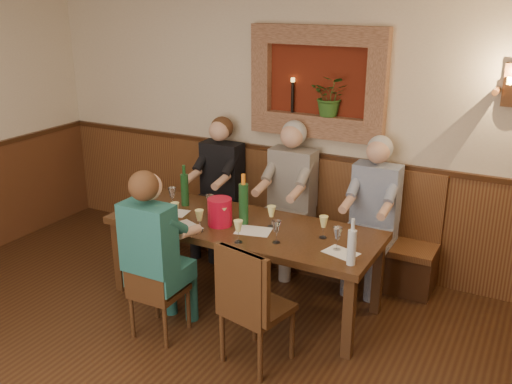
{
  "coord_description": "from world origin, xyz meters",
  "views": [
    {
      "loc": [
        2.27,
        -2.15,
        2.66
      ],
      "look_at": [
        0.1,
        1.9,
        1.05
      ],
      "focal_mm": 40.0,
      "sensor_mm": 36.0,
      "label": 1
    }
  ],
  "objects_px": {
    "person_bench_left": "(218,197)",
    "wine_bottle_green_a": "(244,203)",
    "dining_table": "(243,232)",
    "wine_bottle_green_b": "(185,189)",
    "person_chair_front": "(158,268)",
    "spittoon_bucket": "(220,212)",
    "person_bench_right": "(371,226)",
    "chair_near_left": "(159,307)",
    "chair_near_right": "(256,328)",
    "water_bottle": "(352,246)",
    "bench": "(288,231)",
    "person_bench_mid": "(288,208)"
  },
  "relations": [
    {
      "from": "bench",
      "to": "person_bench_left",
      "type": "relative_size",
      "value": 2.06
    },
    {
      "from": "wine_bottle_green_b",
      "to": "chair_near_left",
      "type": "bearing_deg",
      "value": -68.44
    },
    {
      "from": "dining_table",
      "to": "chair_near_left",
      "type": "height_order",
      "value": "chair_near_left"
    },
    {
      "from": "chair_near_right",
      "to": "wine_bottle_green_a",
      "type": "bearing_deg",
      "value": 136.99
    },
    {
      "from": "bench",
      "to": "water_bottle",
      "type": "relative_size",
      "value": 8.27
    },
    {
      "from": "person_bench_mid",
      "to": "person_bench_right",
      "type": "bearing_deg",
      "value": 0.1
    },
    {
      "from": "dining_table",
      "to": "wine_bottle_green_a",
      "type": "height_order",
      "value": "wine_bottle_green_a"
    },
    {
      "from": "chair_near_right",
      "to": "person_bench_right",
      "type": "distance_m",
      "value": 1.66
    },
    {
      "from": "chair_near_left",
      "to": "person_chair_front",
      "type": "distance_m",
      "value": 0.34
    },
    {
      "from": "water_bottle",
      "to": "spittoon_bucket",
      "type": "bearing_deg",
      "value": 171.3
    },
    {
      "from": "wine_bottle_green_b",
      "to": "water_bottle",
      "type": "height_order",
      "value": "wine_bottle_green_b"
    },
    {
      "from": "wine_bottle_green_a",
      "to": "water_bottle",
      "type": "height_order",
      "value": "wine_bottle_green_a"
    },
    {
      "from": "person_chair_front",
      "to": "spittoon_bucket",
      "type": "relative_size",
      "value": 5.94
    },
    {
      "from": "chair_near_right",
      "to": "water_bottle",
      "type": "xyz_separation_m",
      "value": [
        0.56,
        0.45,
        0.61
      ]
    },
    {
      "from": "dining_table",
      "to": "person_bench_left",
      "type": "xyz_separation_m",
      "value": [
        -0.78,
        0.84,
        -0.07
      ]
    },
    {
      "from": "person_bench_right",
      "to": "spittoon_bucket",
      "type": "height_order",
      "value": "person_bench_right"
    },
    {
      "from": "person_bench_left",
      "to": "person_bench_right",
      "type": "xyz_separation_m",
      "value": [
        1.68,
        0.0,
        -0.0
      ]
    },
    {
      "from": "dining_table",
      "to": "spittoon_bucket",
      "type": "distance_m",
      "value": 0.28
    },
    {
      "from": "person_bench_mid",
      "to": "person_chair_front",
      "type": "xyz_separation_m",
      "value": [
        -0.39,
        -1.61,
        -0.03
      ]
    },
    {
      "from": "dining_table",
      "to": "wine_bottle_green_b",
      "type": "height_order",
      "value": "wine_bottle_green_b"
    },
    {
      "from": "bench",
      "to": "spittoon_bucket",
      "type": "distance_m",
      "value": 1.19
    },
    {
      "from": "bench",
      "to": "wine_bottle_green_a",
      "type": "distance_m",
      "value": 1.11
    },
    {
      "from": "chair_near_left",
      "to": "spittoon_bucket",
      "type": "relative_size",
      "value": 3.58
    },
    {
      "from": "person_bench_right",
      "to": "spittoon_bucket",
      "type": "distance_m",
      "value": 1.45
    },
    {
      "from": "person_bench_right",
      "to": "bench",
      "type": "bearing_deg",
      "value": 173.26
    },
    {
      "from": "spittoon_bucket",
      "to": "bench",
      "type": "bearing_deg",
      "value": 80.65
    },
    {
      "from": "dining_table",
      "to": "chair_near_left",
      "type": "distance_m",
      "value": 0.96
    },
    {
      "from": "person_bench_right",
      "to": "person_chair_front",
      "type": "distance_m",
      "value": 2.04
    },
    {
      "from": "person_bench_left",
      "to": "person_chair_front",
      "type": "distance_m",
      "value": 1.67
    },
    {
      "from": "dining_table",
      "to": "wine_bottle_green_a",
      "type": "relative_size",
      "value": 5.3
    },
    {
      "from": "person_bench_left",
      "to": "wine_bottle_green_a",
      "type": "xyz_separation_m",
      "value": [
        0.77,
        -0.82,
        0.34
      ]
    },
    {
      "from": "chair_near_left",
      "to": "spittoon_bucket",
      "type": "distance_m",
      "value": 0.94
    },
    {
      "from": "dining_table",
      "to": "wine_bottle_green_a",
      "type": "bearing_deg",
      "value": 106.94
    },
    {
      "from": "person_bench_left",
      "to": "spittoon_bucket",
      "type": "height_order",
      "value": "person_bench_left"
    },
    {
      "from": "chair_near_right",
      "to": "person_bench_mid",
      "type": "bearing_deg",
      "value": 119.28
    },
    {
      "from": "person_chair_front",
      "to": "bench",
      "type": "bearing_deg",
      "value": 78.69
    },
    {
      "from": "spittoon_bucket",
      "to": "water_bottle",
      "type": "xyz_separation_m",
      "value": [
        1.26,
        -0.19,
        0.03
      ]
    },
    {
      "from": "dining_table",
      "to": "person_chair_front",
      "type": "relative_size",
      "value": 1.68
    },
    {
      "from": "water_bottle",
      "to": "wine_bottle_green_b",
      "type": "bearing_deg",
      "value": 165.97
    },
    {
      "from": "person_chair_front",
      "to": "person_bench_mid",
      "type": "bearing_deg",
      "value": 76.48
    },
    {
      "from": "person_bench_mid",
      "to": "spittoon_bucket",
      "type": "height_order",
      "value": "person_bench_mid"
    },
    {
      "from": "person_chair_front",
      "to": "wine_bottle_green_a",
      "type": "relative_size",
      "value": 3.15
    },
    {
      "from": "person_chair_front",
      "to": "wine_bottle_green_b",
      "type": "relative_size",
      "value": 3.61
    },
    {
      "from": "chair_near_left",
      "to": "spittoon_bucket",
      "type": "xyz_separation_m",
      "value": [
        0.17,
        0.69,
        0.62
      ]
    },
    {
      "from": "bench",
      "to": "water_bottle",
      "type": "height_order",
      "value": "water_bottle"
    },
    {
      "from": "person_chair_front",
      "to": "chair_near_left",
      "type": "bearing_deg",
      "value": -88.86
    },
    {
      "from": "bench",
      "to": "person_bench_left",
      "type": "distance_m",
      "value": 0.83
    },
    {
      "from": "person_bench_right",
      "to": "person_bench_mid",
      "type": "bearing_deg",
      "value": -179.9
    },
    {
      "from": "chair_near_right",
      "to": "chair_near_left",
      "type": "bearing_deg",
      "value": -164.69
    },
    {
      "from": "person_chair_front",
      "to": "wine_bottle_green_b",
      "type": "xyz_separation_m",
      "value": [
        -0.37,
        0.93,
        0.32
      ]
    }
  ]
}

